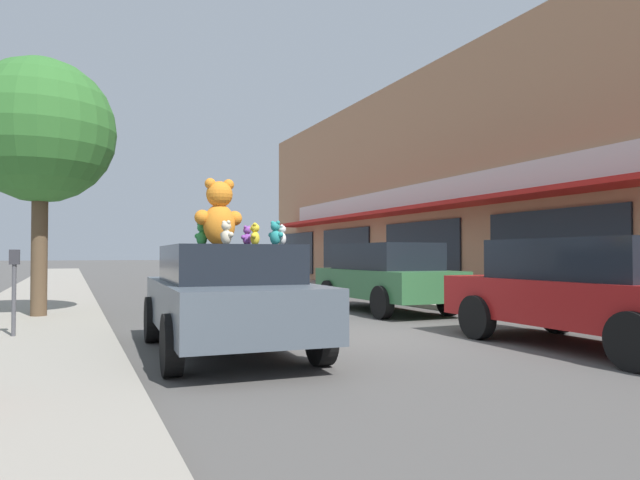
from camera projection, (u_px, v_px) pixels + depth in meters
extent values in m
plane|color=#514F4C|center=(359.00, 336.00, 9.16)|extent=(260.00, 260.00, 0.00)
cube|color=gray|center=(9.00, 354.00, 7.17)|extent=(2.63, 90.00, 0.12)
cube|color=gray|center=(584.00, 319.00, 11.14)|extent=(2.63, 90.00, 0.12)
cube|color=red|center=(460.00, 203.00, 15.93)|extent=(1.15, 28.18, 0.12)
cube|color=silver|center=(475.00, 185.00, 16.16)|extent=(0.08, 26.84, 0.70)
cube|color=black|center=(552.00, 251.00, 13.55)|extent=(0.06, 4.25, 2.00)
cube|color=black|center=(420.00, 252.00, 18.67)|extent=(0.06, 4.25, 2.00)
cube|color=black|center=(345.00, 253.00, 23.79)|extent=(0.06, 4.25, 2.00)
cube|color=black|center=(296.00, 253.00, 28.92)|extent=(0.06, 4.25, 2.00)
cube|color=#4C5660|center=(227.00, 304.00, 7.68)|extent=(1.96, 4.26, 0.61)
cube|color=black|center=(227.00, 263.00, 7.69)|extent=(1.66, 2.37, 0.49)
cylinder|color=black|center=(152.00, 319.00, 8.57)|extent=(0.23, 0.69, 0.68)
cylinder|color=black|center=(263.00, 315.00, 9.19)|extent=(0.23, 0.69, 0.68)
cylinder|color=black|center=(172.00, 345.00, 6.15)|extent=(0.23, 0.69, 0.68)
cylinder|color=black|center=(321.00, 337.00, 6.77)|extent=(0.23, 0.69, 0.68)
ellipsoid|color=orange|center=(219.00, 225.00, 8.05)|extent=(0.48, 0.41, 0.59)
sphere|color=orange|center=(219.00, 194.00, 8.06)|extent=(0.40, 0.40, 0.37)
sphere|color=orange|center=(229.00, 185.00, 8.13)|extent=(0.17, 0.17, 0.16)
sphere|color=orange|center=(210.00, 184.00, 8.01)|extent=(0.17, 0.17, 0.16)
sphere|color=#FFBA41|center=(216.00, 197.00, 8.20)|extent=(0.15, 0.15, 0.14)
sphere|color=orange|center=(235.00, 218.00, 8.20)|extent=(0.23, 0.23, 0.22)
sphere|color=orange|center=(202.00, 217.00, 7.98)|extent=(0.23, 0.23, 0.22)
ellipsoid|color=teal|center=(275.00, 237.00, 7.38)|extent=(0.19, 0.19, 0.19)
sphere|color=teal|center=(275.00, 226.00, 7.38)|extent=(0.17, 0.17, 0.12)
sphere|color=teal|center=(278.00, 223.00, 7.36)|extent=(0.07, 0.07, 0.05)
sphere|color=teal|center=(273.00, 223.00, 7.41)|extent=(0.07, 0.07, 0.05)
sphere|color=#47CDC6|center=(278.00, 227.00, 7.42)|extent=(0.06, 0.06, 0.05)
sphere|color=teal|center=(281.00, 235.00, 7.35)|extent=(0.10, 0.10, 0.07)
sphere|color=teal|center=(271.00, 235.00, 7.43)|extent=(0.10, 0.10, 0.07)
ellipsoid|color=purple|center=(247.00, 240.00, 8.06)|extent=(0.18, 0.17, 0.18)
sphere|color=purple|center=(247.00, 230.00, 8.07)|extent=(0.15, 0.15, 0.11)
sphere|color=purple|center=(249.00, 227.00, 8.10)|extent=(0.07, 0.07, 0.05)
sphere|color=purple|center=(245.00, 227.00, 8.04)|extent=(0.07, 0.07, 0.05)
sphere|color=#BA67ED|center=(245.00, 231.00, 8.09)|extent=(0.06, 0.06, 0.04)
sphere|color=purple|center=(250.00, 237.00, 8.13)|extent=(0.09, 0.09, 0.07)
sphere|color=purple|center=(243.00, 237.00, 8.01)|extent=(0.09, 0.09, 0.07)
ellipsoid|color=green|center=(202.00, 239.00, 8.11)|extent=(0.21, 0.21, 0.21)
sphere|color=green|center=(202.00, 228.00, 8.12)|extent=(0.19, 0.19, 0.13)
sphere|color=green|center=(205.00, 224.00, 8.10)|extent=(0.08, 0.08, 0.06)
sphere|color=green|center=(199.00, 224.00, 8.14)|extent=(0.08, 0.08, 0.06)
sphere|color=#5ADA6D|center=(204.00, 229.00, 8.17)|extent=(0.07, 0.07, 0.05)
sphere|color=green|center=(207.00, 236.00, 8.10)|extent=(0.11, 0.11, 0.08)
sphere|color=green|center=(197.00, 236.00, 8.16)|extent=(0.11, 0.11, 0.08)
ellipsoid|color=yellow|center=(255.00, 239.00, 7.86)|extent=(0.17, 0.19, 0.19)
sphere|color=yellow|center=(255.00, 228.00, 7.87)|extent=(0.16, 0.16, 0.12)
sphere|color=yellow|center=(255.00, 225.00, 7.91)|extent=(0.07, 0.07, 0.05)
sphere|color=yellow|center=(255.00, 225.00, 7.82)|extent=(0.07, 0.07, 0.05)
sphere|color=#FFFF4D|center=(251.00, 229.00, 7.87)|extent=(0.06, 0.06, 0.05)
sphere|color=yellow|center=(255.00, 236.00, 7.94)|extent=(0.09, 0.09, 0.07)
sphere|color=yellow|center=(254.00, 236.00, 7.79)|extent=(0.09, 0.09, 0.07)
ellipsoid|color=white|center=(282.00, 239.00, 7.51)|extent=(0.15, 0.16, 0.17)
sphere|color=white|center=(282.00, 229.00, 7.51)|extent=(0.14, 0.14, 0.11)
sphere|color=white|center=(282.00, 226.00, 7.55)|extent=(0.06, 0.06, 0.04)
sphere|color=white|center=(282.00, 226.00, 7.47)|extent=(0.06, 0.06, 0.04)
sphere|color=white|center=(279.00, 230.00, 7.51)|extent=(0.05, 0.05, 0.04)
sphere|color=white|center=(281.00, 237.00, 7.58)|extent=(0.08, 0.08, 0.06)
sphere|color=white|center=(281.00, 236.00, 7.44)|extent=(0.08, 0.08, 0.06)
ellipsoid|color=beige|center=(226.00, 237.00, 7.32)|extent=(0.18, 0.19, 0.20)
sphere|color=beige|center=(226.00, 226.00, 7.33)|extent=(0.16, 0.16, 0.12)
sphere|color=beige|center=(228.00, 222.00, 7.30)|extent=(0.07, 0.07, 0.05)
sphere|color=beige|center=(224.00, 222.00, 7.36)|extent=(0.07, 0.07, 0.05)
sphere|color=white|center=(229.00, 227.00, 7.36)|extent=(0.06, 0.06, 0.05)
sphere|color=beige|center=(231.00, 235.00, 7.28)|extent=(0.10, 0.10, 0.07)
sphere|color=beige|center=(223.00, 235.00, 7.38)|extent=(0.10, 0.10, 0.07)
cube|color=maroon|center=(588.00, 302.00, 7.99)|extent=(1.71, 4.37, 0.62)
cube|color=black|center=(587.00, 259.00, 8.00)|extent=(1.51, 2.57, 0.58)
cylinder|color=black|center=(477.00, 317.00, 8.88)|extent=(0.20, 0.68, 0.68)
cylinder|color=black|center=(557.00, 313.00, 9.55)|extent=(0.20, 0.68, 0.68)
cylinder|color=black|center=(634.00, 341.00, 6.40)|extent=(0.20, 0.68, 0.68)
cube|color=#336B3D|center=(385.00, 283.00, 13.15)|extent=(1.69, 4.20, 0.63)
cube|color=black|center=(385.00, 257.00, 13.17)|extent=(1.48, 2.72, 0.60)
cylinder|color=black|center=(329.00, 294.00, 14.01)|extent=(0.20, 0.68, 0.68)
cylinder|color=black|center=(387.00, 292.00, 14.67)|extent=(0.20, 0.68, 0.68)
cylinder|color=black|center=(382.00, 302.00, 11.62)|extent=(0.20, 0.68, 0.68)
cylinder|color=black|center=(449.00, 300.00, 12.29)|extent=(0.20, 0.68, 0.68)
cylinder|color=brown|center=(39.00, 254.00, 11.15)|extent=(0.30, 0.30, 2.43)
sphere|color=#33702D|center=(41.00, 131.00, 11.21)|extent=(2.84, 2.84, 2.84)
cylinder|color=#4C4C51|center=(14.00, 300.00, 8.37)|extent=(0.06, 0.06, 1.05)
cube|color=#2D2D33|center=(14.00, 257.00, 8.38)|extent=(0.14, 0.10, 0.22)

